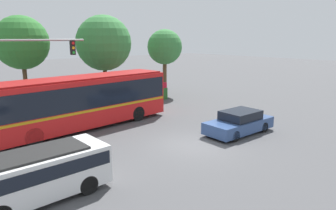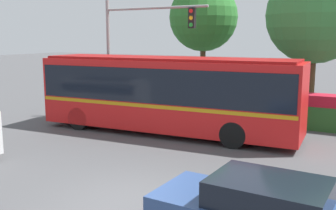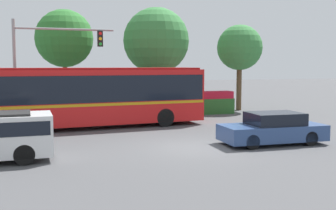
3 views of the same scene
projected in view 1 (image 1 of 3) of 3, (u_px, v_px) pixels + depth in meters
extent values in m
plane|color=#4C4C4F|center=(195.00, 145.00, 15.96)|extent=(140.00, 140.00, 0.00)
cube|color=red|center=(86.00, 101.00, 18.79)|extent=(11.22, 3.22, 2.87)
cube|color=black|center=(85.00, 94.00, 18.69)|extent=(11.00, 3.24, 1.38)
cube|color=#C68C14|center=(86.00, 106.00, 18.87)|extent=(11.11, 3.24, 0.14)
cube|color=maroon|center=(84.00, 77.00, 18.47)|extent=(10.76, 2.99, 0.10)
cylinder|color=black|center=(33.00, 137.00, 15.69)|extent=(1.02, 0.37, 1.00)
cylinder|color=black|center=(18.00, 128.00, 17.18)|extent=(1.02, 0.37, 1.00)
cylinder|color=black|center=(138.00, 113.00, 20.54)|extent=(1.02, 0.37, 1.00)
cylinder|color=black|center=(118.00, 108.00, 22.03)|extent=(1.02, 0.37, 1.00)
cube|color=navy|center=(239.00, 125.00, 17.84)|extent=(4.49, 2.00, 0.66)
cube|color=black|center=(240.00, 115.00, 17.78)|extent=(2.27, 1.70, 0.51)
cylinder|color=black|center=(235.00, 136.00, 16.42)|extent=(0.62, 0.24, 0.61)
cylinder|color=black|center=(212.00, 129.00, 17.64)|extent=(0.62, 0.24, 0.61)
cylinder|color=black|center=(264.00, 127.00, 18.09)|extent=(0.62, 0.24, 0.61)
cylinder|color=black|center=(241.00, 121.00, 19.32)|extent=(0.62, 0.24, 0.61)
cube|color=silver|center=(37.00, 174.00, 10.46)|extent=(4.83, 2.03, 1.42)
cube|color=black|center=(36.00, 165.00, 10.39)|extent=(4.64, 2.06, 0.48)
cube|color=black|center=(35.00, 153.00, 10.29)|extent=(3.38, 1.62, 0.08)
cylinder|color=black|center=(88.00, 184.00, 10.91)|extent=(0.71, 0.27, 0.71)
cylinder|color=black|center=(67.00, 169.00, 12.14)|extent=(0.71, 0.27, 0.71)
cylinder|color=gray|center=(41.00, 40.00, 18.27)|extent=(5.46, 0.12, 0.12)
cube|color=black|center=(73.00, 48.00, 19.65)|extent=(0.30, 0.22, 0.90)
cylinder|color=red|center=(73.00, 43.00, 19.49)|extent=(0.18, 0.02, 0.18)
cylinder|color=yellow|center=(73.00, 48.00, 19.56)|extent=(0.18, 0.02, 0.18)
cylinder|color=green|center=(74.00, 53.00, 19.62)|extent=(0.18, 0.02, 0.18)
cube|color=#286028|center=(137.00, 97.00, 26.19)|extent=(6.15, 1.08, 1.06)
cube|color=#B7192D|center=(137.00, 88.00, 26.02)|extent=(6.02, 1.02, 0.49)
cylinder|color=brown|center=(26.00, 87.00, 22.85)|extent=(0.32, 0.32, 3.76)
sphere|color=#2D752D|center=(22.00, 43.00, 22.14)|extent=(3.92, 3.92, 3.92)
cylinder|color=brown|center=(106.00, 83.00, 26.24)|extent=(0.34, 0.34, 3.41)
sphere|color=#387F3D|center=(104.00, 43.00, 25.51)|extent=(4.64, 4.64, 4.64)
cylinder|color=brown|center=(165.00, 77.00, 29.81)|extent=(0.39, 0.39, 3.45)
sphere|color=#387F3D|center=(165.00, 47.00, 29.17)|extent=(3.34, 3.34, 3.34)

